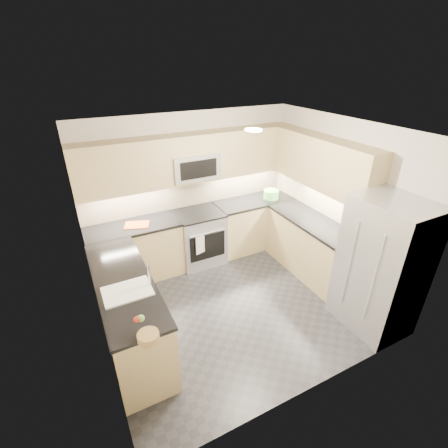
# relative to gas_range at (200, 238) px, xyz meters

# --- Properties ---
(floor) EXTENTS (3.60, 3.20, 0.00)m
(floor) POSITION_rel_gas_range_xyz_m (0.00, -1.28, -0.46)
(floor) COLOR #242429
(floor) RESTS_ON ground
(ceiling) EXTENTS (3.60, 3.20, 0.02)m
(ceiling) POSITION_rel_gas_range_xyz_m (0.00, -1.28, 2.04)
(ceiling) COLOR beige
(ceiling) RESTS_ON wall_back
(wall_back) EXTENTS (3.60, 0.02, 2.50)m
(wall_back) POSITION_rel_gas_range_xyz_m (0.00, 0.32, 0.79)
(wall_back) COLOR #BDB3A4
(wall_back) RESTS_ON floor
(wall_front) EXTENTS (3.60, 0.02, 2.50)m
(wall_front) POSITION_rel_gas_range_xyz_m (0.00, -2.88, 0.79)
(wall_front) COLOR #BDB3A4
(wall_front) RESTS_ON floor
(wall_left) EXTENTS (0.02, 3.20, 2.50)m
(wall_left) POSITION_rel_gas_range_xyz_m (-1.80, -1.28, 0.79)
(wall_left) COLOR #BDB3A4
(wall_left) RESTS_ON floor
(wall_right) EXTENTS (0.02, 3.20, 2.50)m
(wall_right) POSITION_rel_gas_range_xyz_m (1.80, -1.28, 0.79)
(wall_right) COLOR #BDB3A4
(wall_right) RESTS_ON floor
(base_cab_back_left) EXTENTS (1.42, 0.60, 0.90)m
(base_cab_back_left) POSITION_rel_gas_range_xyz_m (-1.09, 0.02, -0.01)
(base_cab_back_left) COLOR tan
(base_cab_back_left) RESTS_ON floor
(base_cab_back_right) EXTENTS (1.42, 0.60, 0.90)m
(base_cab_back_right) POSITION_rel_gas_range_xyz_m (1.09, 0.02, -0.01)
(base_cab_back_right) COLOR tan
(base_cab_back_right) RESTS_ON floor
(base_cab_right) EXTENTS (0.60, 1.70, 0.90)m
(base_cab_right) POSITION_rel_gas_range_xyz_m (1.50, -1.12, -0.01)
(base_cab_right) COLOR tan
(base_cab_right) RESTS_ON floor
(base_cab_peninsula) EXTENTS (0.60, 2.00, 0.90)m
(base_cab_peninsula) POSITION_rel_gas_range_xyz_m (-1.50, -1.28, -0.01)
(base_cab_peninsula) COLOR tan
(base_cab_peninsula) RESTS_ON floor
(countertop_back_left) EXTENTS (1.42, 0.63, 0.04)m
(countertop_back_left) POSITION_rel_gas_range_xyz_m (-1.09, 0.02, 0.47)
(countertop_back_left) COLOR black
(countertop_back_left) RESTS_ON base_cab_back_left
(countertop_back_right) EXTENTS (1.42, 0.63, 0.04)m
(countertop_back_right) POSITION_rel_gas_range_xyz_m (1.09, 0.02, 0.47)
(countertop_back_right) COLOR black
(countertop_back_right) RESTS_ON base_cab_back_right
(countertop_right) EXTENTS (0.63, 1.70, 0.04)m
(countertop_right) POSITION_rel_gas_range_xyz_m (1.50, -1.12, 0.47)
(countertop_right) COLOR black
(countertop_right) RESTS_ON base_cab_right
(countertop_peninsula) EXTENTS (0.63, 2.00, 0.04)m
(countertop_peninsula) POSITION_rel_gas_range_xyz_m (-1.50, -1.28, 0.47)
(countertop_peninsula) COLOR black
(countertop_peninsula) RESTS_ON base_cab_peninsula
(upper_cab_back) EXTENTS (3.60, 0.35, 0.75)m
(upper_cab_back) POSITION_rel_gas_range_xyz_m (0.00, 0.15, 1.37)
(upper_cab_back) COLOR tan
(upper_cab_back) RESTS_ON wall_back
(upper_cab_right) EXTENTS (0.35, 1.95, 0.75)m
(upper_cab_right) POSITION_rel_gas_range_xyz_m (1.62, -1.00, 1.37)
(upper_cab_right) COLOR tan
(upper_cab_right) RESTS_ON wall_right
(backsplash_back) EXTENTS (3.60, 0.01, 0.51)m
(backsplash_back) POSITION_rel_gas_range_xyz_m (0.00, 0.32, 0.74)
(backsplash_back) COLOR #C7B48F
(backsplash_back) RESTS_ON wall_back
(backsplash_right) EXTENTS (0.01, 2.30, 0.51)m
(backsplash_right) POSITION_rel_gas_range_xyz_m (1.80, -0.82, 0.74)
(backsplash_right) COLOR #C7B48F
(backsplash_right) RESTS_ON wall_right
(gas_range) EXTENTS (0.76, 0.65, 0.91)m
(gas_range) POSITION_rel_gas_range_xyz_m (0.00, 0.00, 0.00)
(gas_range) COLOR #ACADB4
(gas_range) RESTS_ON floor
(range_cooktop) EXTENTS (0.76, 0.65, 0.03)m
(range_cooktop) POSITION_rel_gas_range_xyz_m (0.00, 0.00, 0.46)
(range_cooktop) COLOR black
(range_cooktop) RESTS_ON gas_range
(oven_door_glass) EXTENTS (0.62, 0.02, 0.45)m
(oven_door_glass) POSITION_rel_gas_range_xyz_m (0.00, -0.33, -0.01)
(oven_door_glass) COLOR black
(oven_door_glass) RESTS_ON gas_range
(oven_handle) EXTENTS (0.60, 0.02, 0.02)m
(oven_handle) POSITION_rel_gas_range_xyz_m (0.00, -0.35, 0.26)
(oven_handle) COLOR #B2B5BA
(oven_handle) RESTS_ON gas_range
(microwave) EXTENTS (0.76, 0.40, 0.40)m
(microwave) POSITION_rel_gas_range_xyz_m (0.00, 0.12, 1.24)
(microwave) COLOR #A9ABB1
(microwave) RESTS_ON upper_cab_back
(microwave_door) EXTENTS (0.60, 0.01, 0.28)m
(microwave_door) POSITION_rel_gas_range_xyz_m (0.00, -0.08, 1.24)
(microwave_door) COLOR black
(microwave_door) RESTS_ON microwave
(refrigerator) EXTENTS (0.70, 0.90, 1.80)m
(refrigerator) POSITION_rel_gas_range_xyz_m (1.45, -2.43, 0.45)
(refrigerator) COLOR #AAACB2
(refrigerator) RESTS_ON floor
(fridge_handle_left) EXTENTS (0.02, 0.02, 1.20)m
(fridge_handle_left) POSITION_rel_gas_range_xyz_m (1.08, -2.61, 0.49)
(fridge_handle_left) COLOR #B2B5BA
(fridge_handle_left) RESTS_ON refrigerator
(fridge_handle_right) EXTENTS (0.02, 0.02, 1.20)m
(fridge_handle_right) POSITION_rel_gas_range_xyz_m (1.08, -2.25, 0.49)
(fridge_handle_right) COLOR #B2B5BA
(fridge_handle_right) RESTS_ON refrigerator
(sink_basin) EXTENTS (0.52, 0.38, 0.16)m
(sink_basin) POSITION_rel_gas_range_xyz_m (-1.50, -1.53, 0.42)
(sink_basin) COLOR white
(sink_basin) RESTS_ON base_cab_peninsula
(faucet) EXTENTS (0.03, 0.03, 0.28)m
(faucet) POSITION_rel_gas_range_xyz_m (-1.24, -1.53, 0.62)
(faucet) COLOR silver
(faucet) RESTS_ON countertop_peninsula
(utensil_bowl) EXTENTS (0.33, 0.33, 0.16)m
(utensil_bowl) POSITION_rel_gas_range_xyz_m (1.40, -0.05, 0.56)
(utensil_bowl) COLOR #5DBE51
(utensil_bowl) RESTS_ON countertop_back_right
(cutting_board) EXTENTS (0.42, 0.36, 0.01)m
(cutting_board) POSITION_rel_gas_range_xyz_m (-1.02, 0.01, 0.49)
(cutting_board) COLOR #C74812
(cutting_board) RESTS_ON countertop_back_left
(fruit_basket) EXTENTS (0.22, 0.22, 0.07)m
(fruit_basket) POSITION_rel_gas_range_xyz_m (-1.47, -2.29, 0.52)
(fruit_basket) COLOR #A5854D
(fruit_basket) RESTS_ON countertop_peninsula
(fruit_apple) EXTENTS (0.07, 0.07, 0.07)m
(fruit_apple) POSITION_rel_gas_range_xyz_m (-1.52, -2.11, 0.60)
(fruit_apple) COLOR #A32012
(fruit_apple) RESTS_ON fruit_basket
(fruit_pear) EXTENTS (0.07, 0.07, 0.07)m
(fruit_pear) POSITION_rel_gas_range_xyz_m (-1.49, -2.11, 0.60)
(fruit_pear) COLOR #599F44
(fruit_pear) RESTS_ON fruit_basket
(dish_towel_check) EXTENTS (0.16, 0.06, 0.32)m
(dish_towel_check) POSITION_rel_gas_range_xyz_m (-0.15, -0.37, 0.10)
(dish_towel_check) COLOR white
(dish_towel_check) RESTS_ON oven_handle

